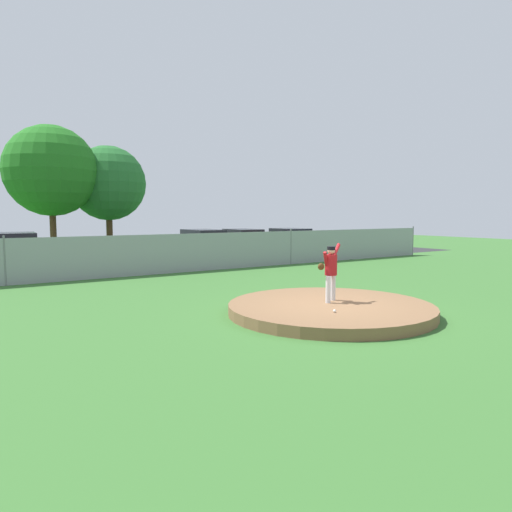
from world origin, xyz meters
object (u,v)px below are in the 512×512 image
baseball (335,311)px  parked_car_red (243,244)px  parked_car_navy (290,242)px  pitcher_youth (331,268)px  parked_car_champagne (203,245)px  parked_car_burgundy (16,253)px

baseball → parked_car_red: size_ratio=0.02×
baseball → parked_car_navy: (10.41, 15.10, 0.50)m
parked_car_navy → pitcher_youth: bearing=-124.3°
baseball → parked_car_champagne: (4.41, 15.33, 0.52)m
baseball → parked_car_red: 17.29m
baseball → parked_car_navy: size_ratio=0.02×
parked_car_red → pitcher_youth: bearing=-113.7°
parked_car_red → parked_car_champagne: size_ratio=0.98×
pitcher_youth → baseball: 1.61m
parked_car_burgundy → pitcher_youth: bearing=-67.8°
parked_car_red → parked_car_burgundy: size_ratio=1.08×
parked_car_champagne → parked_car_burgundy: bearing=179.8°
baseball → parked_car_red: bearing=65.1°
parked_car_red → parked_car_burgundy: (-12.25, -0.32, 0.02)m
parked_car_navy → parked_car_burgundy: (-15.40, 0.26, 0.02)m
parked_car_red → parked_car_champagne: bearing=-173.0°
parked_car_red → parked_car_navy: 3.20m
pitcher_youth → parked_car_champagne: bearing=76.0°
parked_car_navy → baseball: bearing=-124.6°
parked_car_burgundy → baseball: bearing=-72.0°
pitcher_youth → parked_car_burgundy: size_ratio=0.37×
parked_car_champagne → parked_car_navy: parked_car_champagne is taller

